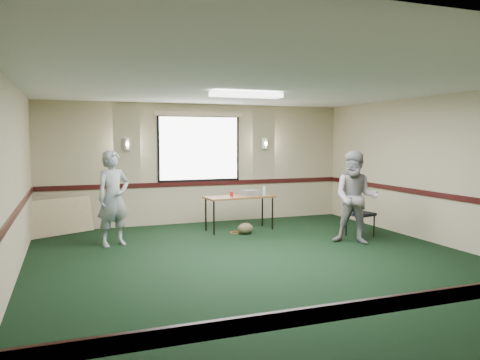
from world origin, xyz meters
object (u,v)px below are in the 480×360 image
object	(u,v)px
folding_table	(239,199)
projector	(250,193)
person_right	(356,198)
conference_chair	(357,209)
person_left	(113,198)

from	to	relation	value
folding_table	projector	bearing A→B (deg)	4.23
folding_table	person_right	bearing A→B (deg)	-55.17
projector	conference_chair	world-z (taller)	conference_chair
conference_chair	folding_table	bearing A→B (deg)	133.82
folding_table	person_left	world-z (taller)	person_left
projector	person_right	xyz separation A→B (m)	(1.32, -1.95, 0.07)
person_left	projector	bearing A→B (deg)	-11.36
person_left	person_right	distance (m)	4.38
projector	person_left	world-z (taller)	person_left
person_right	person_left	bearing A→B (deg)	-159.43
folding_table	conference_chair	xyz separation A→B (m)	(2.00, -1.32, -0.13)
person_left	person_right	size ratio (longest dim) A/B	1.01
conference_chair	person_right	world-z (taller)	person_right
person_left	person_right	world-z (taller)	person_left
folding_table	projector	xyz separation A→B (m)	(0.25, 0.04, 0.11)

